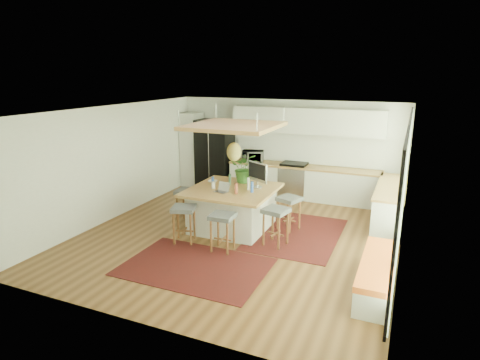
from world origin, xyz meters
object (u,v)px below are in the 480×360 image
at_px(stool_right_back, 289,214).
at_px(laptop, 221,187).
at_px(microwave, 253,155).
at_px(fridge, 216,158).
at_px(island, 232,208).
at_px(island_plant, 245,171).
at_px(stool_right_front, 276,229).
at_px(stool_left_side, 187,207).
at_px(stool_near_left, 184,226).
at_px(stool_near_right, 223,234).
at_px(monitor, 257,176).

xyz_separation_m(stool_right_back, laptop, (-1.31, -0.75, 0.70)).
height_order(stool_right_back, microwave, microwave).
bearing_deg(fridge, laptop, -60.12).
relative_size(fridge, island, 1.12).
bearing_deg(island_plant, island, -94.40).
relative_size(fridge, stool_right_front, 2.63).
bearing_deg(laptop, microwave, 111.78).
bearing_deg(fridge, stool_right_front, -46.55).
relative_size(fridge, stool_left_side, 2.62).
distance_m(stool_near_left, stool_near_right, 0.92).
bearing_deg(stool_right_front, stool_near_right, -142.78).
height_order(stool_near_right, laptop, laptop).
distance_m(stool_right_back, stool_left_side, 2.38).
distance_m(stool_near_left, stool_right_front, 1.89).
bearing_deg(stool_right_back, stool_near_left, -139.88).
distance_m(stool_right_front, island_plant, 1.82).
xyz_separation_m(stool_right_back, island_plant, (-1.15, 0.20, 0.85)).
bearing_deg(monitor, stool_near_right, -66.43).
bearing_deg(stool_near_right, stool_right_back, 61.01).
bearing_deg(stool_right_back, island_plant, 170.14).
bearing_deg(stool_near_left, laptop, 57.53).
bearing_deg(island, stool_right_front, -23.40).
height_order(stool_near_right, island_plant, island_plant).
bearing_deg(stool_right_back, stool_near_right, -118.99).
height_order(stool_near_right, microwave, microwave).
xyz_separation_m(stool_right_front, stool_right_back, (0.00, 0.92, 0.00)).
xyz_separation_m(stool_near_left, laptop, (0.49, 0.77, 0.70)).
relative_size(stool_near_right, stool_right_front, 0.97).
relative_size(stool_near_left, island_plant, 1.11).
relative_size(stool_near_left, stool_right_front, 0.98).
height_order(fridge, stool_right_back, fridge).
relative_size(stool_near_right, laptop, 2.43).
relative_size(stool_near_right, stool_right_back, 1.00).
relative_size(island, stool_near_right, 2.42).
relative_size(stool_near_right, stool_left_side, 0.96).
bearing_deg(laptop, stool_right_front, 5.35).
bearing_deg(monitor, island, -116.79).
bearing_deg(laptop, stool_near_right, -49.99).
bearing_deg(stool_left_side, laptop, -15.20).
bearing_deg(island, stool_near_right, -74.94).
height_order(stool_near_left, microwave, microwave).
relative_size(stool_near_right, monitor, 1.22).
distance_m(stool_near_right, stool_left_side, 1.84).
height_order(fridge, island_plant, fridge).
xyz_separation_m(stool_right_front, island_plant, (-1.15, 1.12, 0.85)).
relative_size(stool_near_left, stool_right_back, 1.02).
xyz_separation_m(island, island_plant, (0.05, 0.61, 0.74)).
xyz_separation_m(laptop, island_plant, (0.16, 0.95, 0.15)).
bearing_deg(monitor, stool_near_left, -97.46).
xyz_separation_m(stool_left_side, microwave, (0.54, 2.85, 0.77)).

